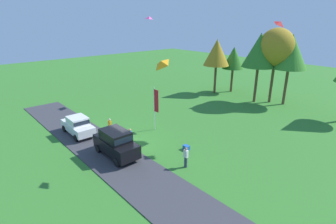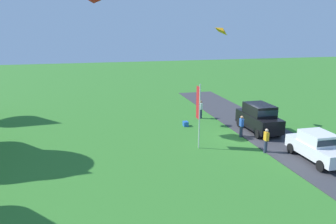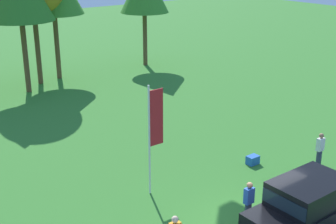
{
  "view_description": "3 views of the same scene",
  "coord_description": "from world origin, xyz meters",
  "px_view_note": "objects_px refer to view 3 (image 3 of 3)",
  "views": [
    {
      "loc": [
        18.48,
        -11.44,
        10.98
      ],
      "look_at": [
        0.15,
        4.7,
        2.3
      ],
      "focal_mm": 28.0,
      "sensor_mm": 36.0,
      "label": 1
    },
    {
      "loc": [
        -22.16,
        11.76,
        8.31
      ],
      "look_at": [
        0.2,
        6.09,
        2.34
      ],
      "focal_mm": 35.0,
      "sensor_mm": 36.0,
      "label": 2
    },
    {
      "loc": [
        -11.22,
        -9.64,
        9.6
      ],
      "look_at": [
        0.27,
        5.32,
        2.86
      ],
      "focal_mm": 50.0,
      "sensor_mm": 36.0,
      "label": 3
    }
  ],
  "objects_px": {
    "person_beside_suv": "(320,151)",
    "cooler_box": "(253,160)",
    "flag_banner": "(154,125)",
    "person_watching_sky": "(249,203)",
    "car_suv_far_end": "(308,208)"
  },
  "relations": [
    {
      "from": "car_suv_far_end",
      "to": "person_beside_suv",
      "type": "distance_m",
      "value": 6.02
    },
    {
      "from": "car_suv_far_end",
      "to": "flag_banner",
      "type": "height_order",
      "value": "flag_banner"
    },
    {
      "from": "person_watching_sky",
      "to": "cooler_box",
      "type": "distance_m",
      "value": 5.15
    },
    {
      "from": "person_watching_sky",
      "to": "person_beside_suv",
      "type": "xyz_separation_m",
      "value": [
        5.91,
        1.21,
        0.0
      ]
    },
    {
      "from": "car_suv_far_end",
      "to": "cooler_box",
      "type": "bearing_deg",
      "value": 59.46
    },
    {
      "from": "person_beside_suv",
      "to": "cooler_box",
      "type": "height_order",
      "value": "person_beside_suv"
    },
    {
      "from": "person_beside_suv",
      "to": "car_suv_far_end",
      "type": "bearing_deg",
      "value": -148.65
    },
    {
      "from": "person_watching_sky",
      "to": "person_beside_suv",
      "type": "relative_size",
      "value": 1.0
    },
    {
      "from": "person_beside_suv",
      "to": "person_watching_sky",
      "type": "bearing_deg",
      "value": -168.45
    },
    {
      "from": "person_watching_sky",
      "to": "flag_banner",
      "type": "relative_size",
      "value": 0.37
    },
    {
      "from": "person_beside_suv",
      "to": "flag_banner",
      "type": "distance_m",
      "value": 7.97
    },
    {
      "from": "flag_banner",
      "to": "person_beside_suv",
      "type": "bearing_deg",
      "value": -21.4
    },
    {
      "from": "cooler_box",
      "to": "person_beside_suv",
      "type": "bearing_deg",
      "value": -46.23
    },
    {
      "from": "person_watching_sky",
      "to": "person_beside_suv",
      "type": "bearing_deg",
      "value": 11.55
    },
    {
      "from": "flag_banner",
      "to": "cooler_box",
      "type": "distance_m",
      "value": 5.85
    }
  ]
}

